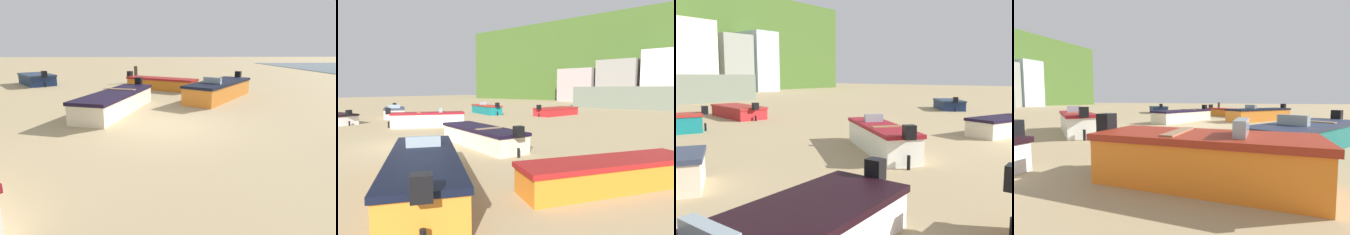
# 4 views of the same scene
# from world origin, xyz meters

# --- Properties ---
(ground_plane) EXTENTS (160.00, 160.00, 0.00)m
(ground_plane) POSITION_xyz_m (0.00, 0.00, 0.00)
(ground_plane) COLOR tan
(townhouse_far_right) EXTENTS (4.48, 5.95, 9.95)m
(townhouse_far_right) POSITION_xyz_m (21.41, 46.98, 4.98)
(townhouse_far_right) COLOR #AFC4CC
(townhouse_far_right) RESTS_ON ground
(boat_navy_0) EXTENTS (3.92, 3.55, 1.08)m
(boat_navy_0) POSITION_xyz_m (11.28, 8.57, 0.39)
(boat_navy_0) COLOR navy
(boat_navy_0) RESTS_ON ground
(boat_orange_1) EXTENTS (1.65, 4.22, 1.23)m
(boat_orange_1) POSITION_xyz_m (-8.74, -3.11, 0.47)
(boat_orange_1) COLOR orange
(boat_orange_1) RESTS_ON ground
(boat_white_2) EXTENTS (3.69, 4.35, 1.26)m
(boat_white_2) POSITION_xyz_m (-4.75, 4.19, 0.48)
(boat_white_2) COLOR white
(boat_white_2) RESTS_ON ground
(boat_teal_3) EXTENTS (4.95, 3.62, 1.14)m
(boat_teal_3) POSITION_xyz_m (-4.89, -5.16, 0.42)
(boat_teal_3) COLOR #157371
(boat_teal_3) RESTS_ON ground
(boat_cream_5) EXTENTS (5.30, 2.84, 1.13)m
(boat_cream_5) POSITION_xyz_m (2.28, 1.73, 0.41)
(boat_cream_5) COLOR beige
(boat_cream_5) RESTS_ON ground
(boat_orange_6) EXTENTS (5.19, 4.38, 1.21)m
(boat_orange_6) POSITION_xyz_m (4.97, -3.14, 0.45)
(boat_orange_6) COLOR orange
(boat_orange_6) RESTS_ON ground
(boat_orange_10) EXTENTS (3.46, 4.53, 1.05)m
(boat_orange_10) POSITION_xyz_m (8.39, -0.24, 0.37)
(boat_orange_10) COLOR orange
(boat_orange_10) RESTS_ON ground
(mooring_post_near_water) EXTENTS (0.27, 0.27, 1.23)m
(mooring_post_near_water) POSITION_xyz_m (12.08, 1.55, 0.62)
(mooring_post_near_water) COLOR #46382C
(mooring_post_near_water) RESTS_ON ground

